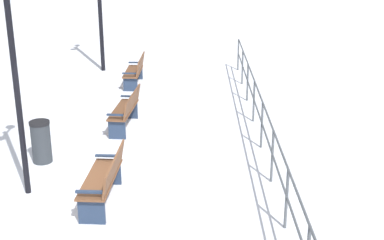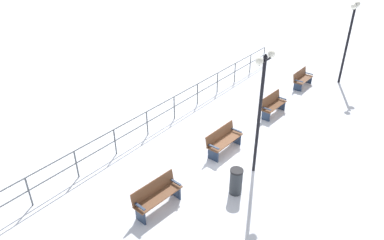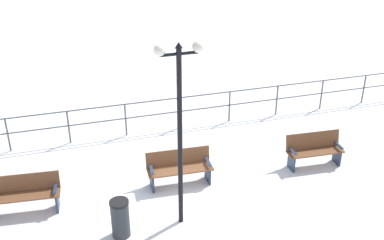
% 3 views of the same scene
% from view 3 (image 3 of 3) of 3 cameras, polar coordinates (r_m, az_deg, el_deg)
% --- Properties ---
extents(ground_plane, '(80.00, 80.00, 0.00)m').
position_cam_3_polar(ground_plane, '(12.08, -1.33, -8.23)').
color(ground_plane, white).
rests_on(ground_plane, ground).
extents(bench_second, '(0.66, 1.69, 0.91)m').
position_cam_3_polar(bench_second, '(11.66, -20.02, -8.51)').
color(bench_second, brown).
rests_on(bench_second, ground).
extents(bench_third, '(0.65, 1.71, 0.91)m').
position_cam_3_polar(bench_third, '(11.96, -1.57, -5.87)').
color(bench_third, brown).
rests_on(bench_third, ground).
extents(bench_fourth, '(0.60, 1.61, 0.93)m').
position_cam_3_polar(bench_fourth, '(13.19, 14.86, -3.52)').
color(bench_fourth, brown).
rests_on(bench_fourth, ground).
extents(lamppost_middle, '(0.24, 1.01, 4.27)m').
position_cam_3_polar(lamppost_middle, '(9.43, -1.55, 1.59)').
color(lamppost_middle, black).
rests_on(lamppost_middle, ground).
extents(waterfront_railing, '(0.05, 19.03, 1.08)m').
position_cam_3_polar(waterfront_railing, '(14.50, -4.89, 1.12)').
color(waterfront_railing, '#4C5156').
rests_on(waterfront_railing, ground).
extents(trash_bin, '(0.42, 0.42, 0.91)m').
position_cam_3_polar(trash_bin, '(10.40, -8.86, -11.93)').
color(trash_bin, '#2D3338').
rests_on(trash_bin, ground).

